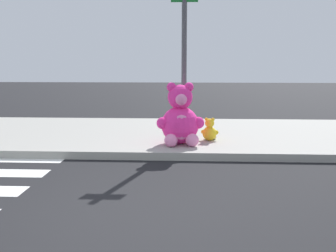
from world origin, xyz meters
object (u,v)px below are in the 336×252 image
plush_teal (177,125)px  plush_yellow (210,131)px  plush_tan (183,121)px  plush_pink_large (180,120)px  sign_pole (184,59)px

plush_teal → plush_yellow: bearing=-47.7°
plush_tan → plush_teal: bearing=-103.7°
plush_yellow → plush_tan: bearing=115.4°
plush_tan → plush_yellow: 1.38m
plush_yellow → plush_pink_large: bearing=-146.3°
plush_tan → plush_teal: size_ratio=1.09×
sign_pole → plush_yellow: 1.61m
sign_pole → plush_pink_large: 1.34m
plush_yellow → plush_teal: bearing=132.3°
plush_pink_large → plush_tan: 1.68m
sign_pole → plush_yellow: sign_pole is taller
sign_pole → plush_teal: size_ratio=6.44×
plush_yellow → sign_pole: bearing=162.3°
plush_pink_large → plush_yellow: bearing=33.7°
plush_pink_large → plush_yellow: 0.80m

